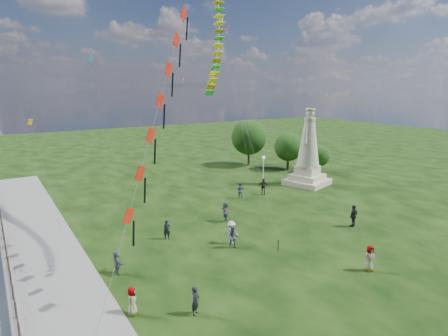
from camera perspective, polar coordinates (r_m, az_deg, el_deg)
ground at (r=60.65m, az=30.45°, el=-0.86°), size 106.50×160.00×0.60m
waterfront at (r=27.99m, az=-27.51°, el=-14.29°), size 200.00×200.00×1.51m
statue at (r=46.30m, az=12.69°, el=1.70°), size 5.64×5.64×9.20m
lamppost at (r=43.45m, az=6.03°, el=0.40°), size 0.37×0.37×3.94m
tree_row at (r=55.27m, az=6.56°, el=3.98°), size 9.34×13.35×6.92m
person_0 at (r=20.93m, az=-4.38°, el=-19.51°), size 0.70×0.65×1.60m
person_1 at (r=28.20m, az=1.45°, el=-10.51°), size 0.99×0.91×1.74m
person_2 at (r=28.98m, az=1.13°, el=-9.78°), size 1.23×1.27×1.81m
person_3 at (r=34.09m, az=19.14°, el=-6.90°), size 1.23×0.78×1.95m
person_4 at (r=26.77m, az=21.30°, el=-12.71°), size 0.90×0.61×1.74m
person_5 at (r=25.71m, az=-15.95°, el=-13.61°), size 0.68×1.47×1.56m
person_6 at (r=30.15m, az=-8.69°, el=-9.27°), size 0.67×0.57×1.56m
person_7 at (r=40.27m, az=2.44°, el=-3.40°), size 0.98×0.97×1.75m
person_9 at (r=41.72m, az=6.00°, el=-2.83°), size 1.21×1.05×1.84m
person_10 at (r=21.45m, az=-13.82°, el=-19.09°), size 0.68×0.87×1.55m
person_11 at (r=33.40m, az=0.23°, el=-6.67°), size 1.35×1.87×1.85m
red_kite_train at (r=22.75m, az=-9.79°, el=9.22°), size 9.70×9.35×17.13m
small_kites at (r=43.74m, az=-7.19°, el=15.51°), size 28.10×14.84×27.68m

